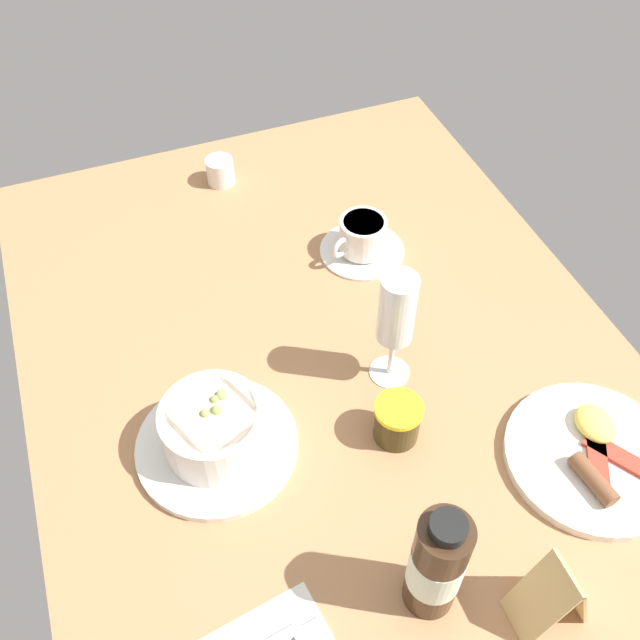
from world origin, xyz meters
TOP-DOWN VIEW (x-y plane):
  - ground_plane at (0.00, 0.00)cm, footprint 110.00×84.00cm
  - porridge_bowl at (10.26, -18.86)cm, footprint 20.97×20.97cm
  - coffee_cup at (-16.81, 12.98)cm, footprint 13.76×13.76cm
  - creamer_jug at (-42.51, -3.31)cm, footprint 5.13×5.70cm
  - wine_glass at (7.16, 7.02)cm, footprint 5.66×5.66cm
  - jam_jar at (16.61, 3.58)cm, footprint 6.23×6.23cm
  - sauce_bottle_brown at (37.01, -1.91)cm, footprint 5.89×5.89cm
  - breakfast_plate at (28.99, 25.44)cm, footprint 22.29×22.29cm
  - menu_card at (43.30, 9.14)cm, footprint 5.38×7.92cm

SIDE VIEW (x-z plane):
  - ground_plane at x=0.00cm, z-range -3.00..0.00cm
  - breakfast_plate at x=28.99cm, z-range -0.90..2.80cm
  - creamer_jug at x=-42.51cm, z-range -0.23..5.12cm
  - coffee_cup at x=-16.81cm, z-range -0.39..6.11cm
  - jam_jar at x=16.61cm, z-range 0.04..6.26cm
  - porridge_bowl at x=10.26cm, z-range -0.60..8.31cm
  - menu_card at x=43.30cm, z-range -0.06..11.36cm
  - sauce_bottle_brown at x=37.01cm, z-range -0.60..17.45cm
  - wine_glass at x=7.16cm, z-range 3.08..21.85cm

